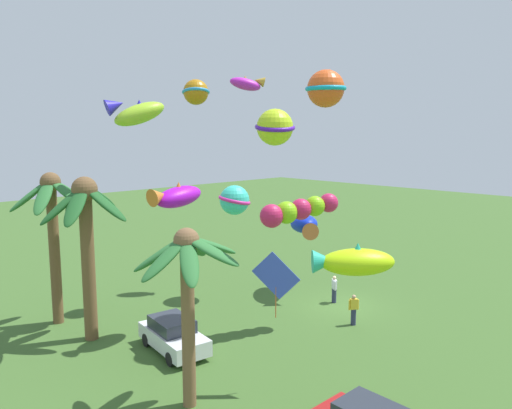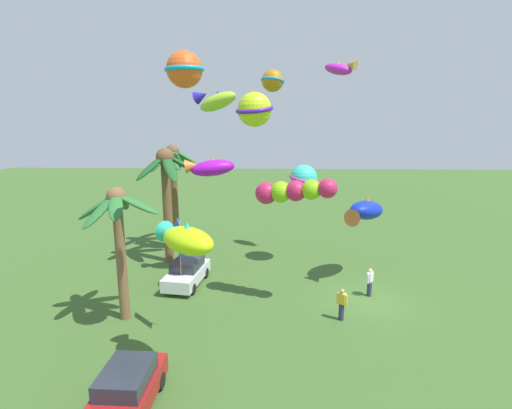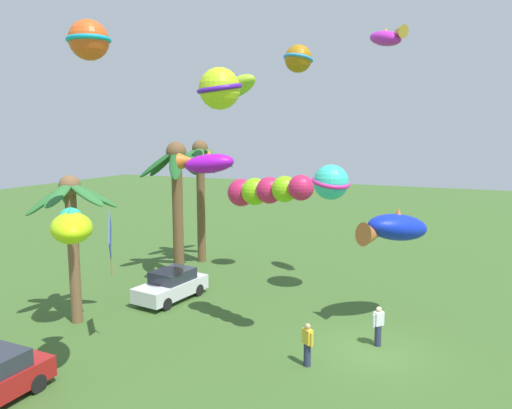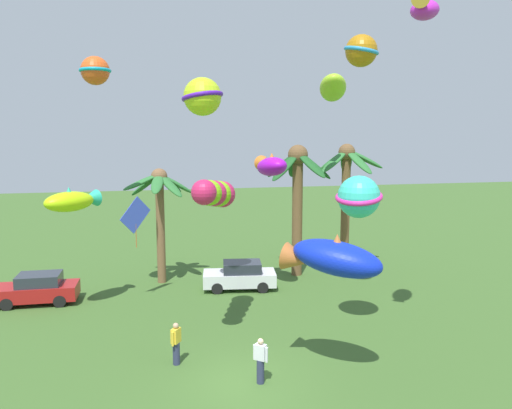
{
  "view_description": "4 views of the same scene",
  "coord_description": "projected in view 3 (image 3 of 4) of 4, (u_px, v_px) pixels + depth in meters",
  "views": [
    {
      "loc": [
        -15.85,
        22.18,
        9.66
      ],
      "look_at": [
        0.24,
        6.43,
        6.44
      ],
      "focal_mm": 34.33,
      "sensor_mm": 36.0,
      "label": 1
    },
    {
      "loc": [
        -19.51,
        5.37,
        9.39
      ],
      "look_at": [
        2.46,
        6.18,
        4.69
      ],
      "focal_mm": 27.06,
      "sensor_mm": 36.0,
      "label": 2
    },
    {
      "loc": [
        -17.89,
        -3.06,
        8.27
      ],
      "look_at": [
        0.93,
        5.27,
        5.21
      ],
      "focal_mm": 34.02,
      "sensor_mm": 36.0,
      "label": 3
    },
    {
      "loc": [
        -3.05,
        -15.74,
        8.43
      ],
      "look_at": [
        1.42,
        4.89,
        5.41
      ],
      "focal_mm": 35.1,
      "sensor_mm": 36.0,
      "label": 4
    }
  ],
  "objects": [
    {
      "name": "kite_ball_3",
      "position": [
        220.0,
        89.0,
        19.01
      ],
      "size": [
        2.53,
        2.53,
        1.64
      ],
      "color": "#BDE01F"
    },
    {
      "name": "palm_tree_2",
      "position": [
        201.0,
        173.0,
        30.63
      ],
      "size": [
        4.38,
        4.14,
        7.81
      ],
      "color": "brown",
      "rests_on": "ground"
    },
    {
      "name": "kite_fish_5",
      "position": [
        387.0,
        37.0,
        23.1
      ],
      "size": [
        2.02,
        2.28,
        1.11
      ],
      "color": "#C625C1"
    },
    {
      "name": "spectator_0",
      "position": [
        378.0,
        326.0,
        18.88
      ],
      "size": [
        0.44,
        0.42,
        1.59
      ],
      "color": "#2D3351",
      "rests_on": "ground"
    },
    {
      "name": "kite_fish_6",
      "position": [
        206.0,
        163.0,
        23.96
      ],
      "size": [
        1.58,
        3.08,
        1.31
      ],
      "color": "#A811CF"
    },
    {
      "name": "palm_tree_0",
      "position": [
        71.0,
        212.0,
        20.66
      ],
      "size": [
        4.05,
        4.0,
        6.5
      ],
      "color": "brown",
      "rests_on": "ground"
    },
    {
      "name": "kite_ball_2",
      "position": [
        331.0,
        182.0,
        23.88
      ],
      "size": [
        2.7,
        2.7,
        1.75
      ],
      "color": "#38D5BF"
    },
    {
      "name": "ground_plane",
      "position": [
        372.0,
        350.0,
        18.62
      ],
      "size": [
        120.0,
        120.0,
        0.0
      ],
      "primitive_type": "plane",
      "color": "#3D6028"
    },
    {
      "name": "palm_tree_1",
      "position": [
        177.0,
        180.0,
        27.7
      ],
      "size": [
        4.14,
        4.33,
        7.77
      ],
      "color": "brown",
      "rests_on": "ground"
    },
    {
      "name": "kite_tube_1",
      "position": [
        266.0,
        191.0,
        19.06
      ],
      "size": [
        2.17,
        4.02,
        1.51
      ],
      "color": "#CD2056"
    },
    {
      "name": "kite_fish_7",
      "position": [
        234.0,
        86.0,
        26.34
      ],
      "size": [
        2.16,
        3.33,
        1.82
      ],
      "color": "#9FD329"
    },
    {
      "name": "kite_diamond_4",
      "position": [
        110.0,
        236.0,
        18.32
      ],
      "size": [
        1.47,
        1.15,
        2.56
      ],
      "color": "blue"
    },
    {
      "name": "kite_ball_8",
      "position": [
        298.0,
        59.0,
        24.56
      ],
      "size": [
        2.13,
        2.13,
        1.39
      ],
      "color": "#B67511"
    },
    {
      "name": "kite_ball_10",
      "position": [
        89.0,
        40.0,
        15.61
      ],
      "size": [
        1.76,
        1.76,
        1.29
      ],
      "color": "#EE571E"
    },
    {
      "name": "kite_fish_9",
      "position": [
        394.0,
        228.0,
        20.5
      ],
      "size": [
        3.58,
        3.21,
        1.59
      ],
      "color": "#1029CD"
    },
    {
      "name": "spectator_1",
      "position": [
        307.0,
        344.0,
        17.23
      ],
      "size": [
        0.4,
        0.47,
        1.59
      ],
      "color": "#2D3351",
      "rests_on": "ground"
    },
    {
      "name": "parked_car_0",
      "position": [
        171.0,
        285.0,
        24.13
      ],
      "size": [
        4.1,
        2.22,
        1.51
      ],
      "color": "silver",
      "rests_on": "ground"
    },
    {
      "name": "kite_fish_0",
      "position": [
        71.0,
        226.0,
        15.31
      ],
      "size": [
        2.73,
        2.75,
        1.16
      ],
      "color": "#BDEF12"
    }
  ]
}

